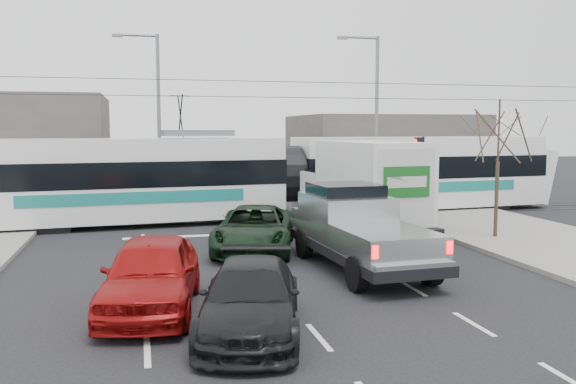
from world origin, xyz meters
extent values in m
plane|color=black|center=(0.00, 0.00, 0.00)|extent=(120.00, 120.00, 0.00)
cube|color=gray|center=(9.00, 0.00, 0.07)|extent=(6.00, 60.00, 0.15)
cube|color=#33302D|center=(0.00, 10.00, 0.01)|extent=(60.00, 1.60, 0.03)
cube|color=#66615C|center=(12.00, 24.00, 2.50)|extent=(12.00, 10.00, 5.00)
cylinder|color=#47382B|center=(7.60, 2.50, 1.52)|extent=(0.14, 0.14, 2.75)
cylinder|color=#47382B|center=(7.60, 2.50, 4.03)|extent=(0.07, 0.07, 2.25)
cylinder|color=black|center=(6.60, 6.50, 1.95)|extent=(0.12, 0.12, 3.60)
cube|color=black|center=(6.40, 6.50, 3.25)|extent=(0.28, 0.28, 0.95)
cylinder|color=#FF0C07|center=(6.25, 6.50, 3.55)|extent=(0.06, 0.20, 0.20)
cylinder|color=orange|center=(6.25, 6.50, 3.25)|extent=(0.06, 0.20, 0.20)
cylinder|color=#05330C|center=(6.25, 6.50, 2.95)|extent=(0.06, 0.20, 0.20)
cube|color=white|center=(6.58, 6.35, 2.45)|extent=(0.02, 0.30, 0.40)
cylinder|color=slate|center=(7.50, 14.00, 4.50)|extent=(0.20, 0.20, 9.00)
cylinder|color=slate|center=(6.50, 14.00, 8.90)|extent=(2.00, 0.14, 0.14)
cube|color=slate|center=(5.50, 14.00, 8.85)|extent=(0.55, 0.25, 0.14)
cylinder|color=slate|center=(-4.00, 16.00, 4.50)|extent=(0.20, 0.20, 9.00)
cylinder|color=slate|center=(-5.00, 16.00, 8.90)|extent=(2.00, 0.14, 0.14)
cube|color=slate|center=(-6.00, 16.00, 8.85)|extent=(0.55, 0.25, 0.14)
cylinder|color=black|center=(0.00, 10.00, 5.50)|extent=(60.00, 0.03, 0.03)
cylinder|color=black|center=(0.00, 10.00, 6.20)|extent=(60.00, 0.03, 0.03)
cube|color=white|center=(-5.39, 9.25, 1.03)|extent=(13.01, 3.83, 1.55)
cube|color=black|center=(-5.39, 9.25, 2.23)|extent=(13.08, 3.86, 1.06)
cube|color=white|center=(-5.39, 9.25, 3.18)|extent=(13.00, 3.72, 0.99)
cube|color=#17756E|center=(-5.26, 7.90, 1.31)|extent=(8.94, 0.83, 0.49)
cube|color=white|center=(8.50, 10.50, 1.03)|extent=(13.01, 3.83, 1.55)
cube|color=black|center=(8.50, 10.50, 2.23)|extent=(13.08, 3.86, 1.06)
cube|color=white|center=(8.50, 10.50, 3.18)|extent=(13.00, 3.72, 0.99)
cube|color=#17756E|center=(8.62, 9.15, 1.31)|extent=(8.94, 0.83, 0.49)
cylinder|color=black|center=(1.55, 9.87, 2.02)|extent=(1.22, 2.66, 2.58)
cube|color=slate|center=(-2.61, 9.50, 3.90)|extent=(3.12, 1.87, 0.25)
cube|color=black|center=(-8.86, 8.93, 0.18)|extent=(2.19, 2.45, 0.36)
cube|color=black|center=(-0.53, 9.69, 0.18)|extent=(2.19, 2.45, 0.36)
cube|color=black|center=(3.64, 10.06, 0.18)|extent=(2.19, 2.45, 0.36)
cube|color=black|center=(11.97, 10.81, 0.18)|extent=(2.19, 2.45, 0.36)
cube|color=black|center=(1.13, -0.82, 0.62)|extent=(2.63, 6.70, 0.28)
cube|color=#A8AAAC|center=(1.07, 0.36, 1.42)|extent=(2.37, 2.88, 1.31)
cube|color=black|center=(1.06, 0.47, 2.10)|extent=(2.04, 2.08, 0.62)
cube|color=#A8AAAC|center=(0.98, 1.94, 1.16)|extent=(2.22, 1.30, 0.62)
cube|color=#A8AAAC|center=(1.21, -2.27, 1.08)|extent=(2.38, 3.08, 0.74)
cube|color=silver|center=(1.30, -3.98, 0.77)|extent=(2.10, 0.32, 0.20)
cube|color=#FF0C07|center=(0.30, -3.90, 1.19)|extent=(0.16, 0.10, 0.32)
cube|color=#FF0C07|center=(2.30, -3.79, 1.19)|extent=(0.16, 0.10, 0.32)
cylinder|color=black|center=(-0.03, 1.22, 0.45)|extent=(0.37, 0.92, 0.91)
cylinder|color=black|center=(2.06, 1.34, 0.45)|extent=(0.37, 0.92, 0.91)
cylinder|color=black|center=(0.20, -2.99, 0.45)|extent=(0.37, 0.92, 0.91)
cylinder|color=black|center=(2.29, -2.87, 0.45)|extent=(0.37, 0.92, 0.91)
cube|color=black|center=(3.19, 4.57, 0.57)|extent=(3.24, 7.45, 0.36)
cube|color=white|center=(2.89, 7.30, 1.45)|extent=(2.53, 1.98, 1.65)
cube|color=black|center=(2.88, 7.45, 2.07)|extent=(2.14, 1.37, 0.62)
cube|color=silver|center=(3.27, 3.85, 2.09)|extent=(2.99, 5.15, 3.05)
cube|color=silver|center=(3.53, 1.43, 2.09)|extent=(2.17, 0.28, 2.68)
cube|color=#135418|center=(3.53, 1.38, 2.33)|extent=(1.73, 0.21, 1.04)
cube|color=black|center=(3.55, 1.19, 0.46)|extent=(2.25, 0.49, 0.19)
cylinder|color=black|center=(1.86, 6.75, 0.46)|extent=(0.41, 0.96, 0.93)
cylinder|color=black|center=(4.03, 6.99, 0.46)|extent=(0.41, 0.96, 0.93)
cylinder|color=black|center=(2.32, 2.44, 0.52)|extent=(0.42, 1.06, 1.03)
cylinder|color=black|center=(4.49, 2.67, 0.52)|extent=(0.42, 1.06, 1.03)
cube|color=black|center=(4.99, 5.30, 0.56)|extent=(3.09, 5.37, 0.25)
cube|color=black|center=(5.22, 6.19, 1.27)|extent=(2.31, 2.52, 1.16)
cube|color=black|center=(5.25, 6.28, 1.87)|extent=(1.92, 1.87, 0.56)
cube|color=black|center=(5.53, 7.36, 1.03)|extent=(1.95, 1.33, 0.56)
cube|color=black|center=(4.71, 4.23, 0.96)|extent=(2.35, 2.67, 0.66)
cube|color=silver|center=(4.38, 2.95, 0.69)|extent=(1.71, 0.61, 0.18)
cube|color=#590505|center=(3.61, 3.26, 1.06)|extent=(0.16, 0.11, 0.28)
cube|color=#590505|center=(5.20, 2.84, 1.06)|extent=(0.16, 0.11, 0.28)
cylinder|color=black|center=(4.57, 7.09, 0.41)|extent=(0.48, 0.86, 0.81)
cylinder|color=black|center=(6.24, 6.65, 0.41)|extent=(0.48, 0.86, 0.81)
cylinder|color=black|center=(3.75, 3.95, 0.41)|extent=(0.48, 0.86, 0.81)
cylinder|color=black|center=(5.42, 3.52, 0.41)|extent=(0.48, 0.86, 0.81)
imported|color=black|center=(-1.36, 2.64, 0.75)|extent=(3.87, 5.87, 1.50)
imported|color=#980E0D|center=(-4.86, -3.38, 0.84)|extent=(2.72, 5.19, 1.68)
imported|color=black|center=(-2.95, -5.37, 0.70)|extent=(3.02, 5.12, 1.39)
camera|label=1|loc=(-5.05, -17.17, 4.11)|focal=38.00mm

